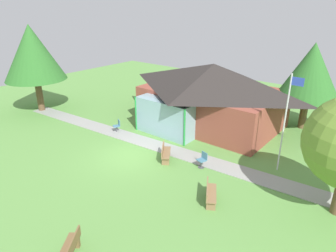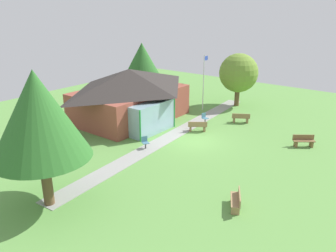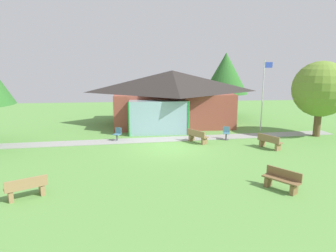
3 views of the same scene
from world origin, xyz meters
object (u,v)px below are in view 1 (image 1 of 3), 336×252
Objects in this scene: bench_mid_right at (210,194)px; tree_behind_pavilion_right at (311,72)px; pavilion at (211,94)px; flagpole at (286,120)px; bench_front_right at (70,250)px; bench_rear_near_path at (165,153)px; tree_west_hedge at (33,53)px; patio_chair_west at (117,126)px; patio_chair_lawn_spare at (202,160)px.

tree_behind_pavilion_right reaches higher than bench_mid_right.
pavilion is at bearing -147.18° from tree_behind_pavilion_right.
flagpole reaches higher than bench_front_right.
tree_behind_pavilion_right is (-0.88, 6.88, 1.12)m from flagpole.
bench_rear_near_path is (0.98, -6.25, -1.89)m from pavilion.
bench_front_right is at bearing -26.78° from tree_west_hedge.
flagpole reaches higher than bench_rear_near_path.
bench_front_right is at bearing 157.13° from patio_chair_west.
tree_behind_pavilion_right is (4.51, 9.79, 3.61)m from bench_rear_near_path.
bench_mid_right is 0.26× the size of tree_behind_pavilion_right.
tree_behind_pavilion_right is 20.33m from tree_west_hedge.
bench_rear_near_path is 0.25× the size of tree_behind_pavilion_right.
pavilion is at bearing -24.59° from bench_front_right.
bench_rear_near_path is 7.86m from bench_front_right.
tree_west_hedge is (-13.38, 0.15, 4.28)m from bench_rear_near_path.
flagpole is (6.37, -3.34, 0.60)m from pavilion.
patio_chair_west is (-4.13, -5.23, -1.87)m from pavilion.
patio_chair_lawn_spare is at bearing 71.44° from bench_rear_near_path.
patio_chair_lawn_spare is at bearing -171.47° from bench_mid_right.
tree_behind_pavilion_right reaches higher than patio_chair_west.
tree_west_hedge is (-17.41, 1.90, 4.28)m from bench_mid_right.
tree_west_hedge reaches higher than patio_chair_lawn_spare.
tree_west_hedge reaches higher than flagpole.
pavilion reaches higher than bench_front_right.
tree_behind_pavilion_right is at bearing 119.76° from bench_rear_near_path.
patio_chair_west is (-7.09, 8.62, 0.01)m from bench_front_right.
bench_rear_near_path is at bearing -0.63° from tree_west_hedge.
tree_behind_pavilion_right is at bearing 146.76° from bench_mid_right.
patio_chair_west is at bearing 12.84° from patio_chair_lawn_spare.
bench_front_right is 8.24m from patio_chair_lawn_spare.
tree_behind_pavilion_right is at bearing -89.01° from patio_chair_lawn_spare.
patio_chair_west is at bearing -169.81° from flagpole.
patio_chair_west is 9.35m from tree_west_hedge.
pavilion is 1.95× the size of flagpole.
bench_mid_right and bench_front_right have the same top height.
pavilion reaches higher than bench_rear_near_path.
flagpole reaches higher than bench_mid_right.
bench_mid_right is 6.20m from bench_front_right.
bench_rear_near_path is 2.17m from patio_chair_lawn_spare.
bench_mid_right is (-1.37, -4.65, -2.49)m from flagpole.
bench_rear_near_path is (-4.03, 1.75, 0.00)m from bench_mid_right.
bench_mid_right is at bearing -92.41° from tree_behind_pavilion_right.
bench_front_right is (1.99, -7.61, 0.00)m from bench_rear_near_path.
patio_chair_lawn_spare is (-1.95, 2.38, 0.01)m from bench_mid_right.
bench_mid_right is at bearing -106.41° from flagpole.
tree_west_hedge is at bearing 33.66° from patio_chair_west.
bench_front_right is at bearing -50.01° from bench_mid_right.
tree_behind_pavilion_right is at bearing 28.31° from tree_west_hedge.
tree_behind_pavilion_right reaches higher than bench_rear_near_path.
patio_chair_lawn_spare is (0.09, 8.24, 0.01)m from bench_front_right.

